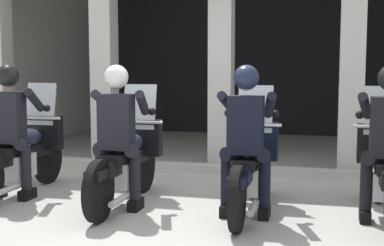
{
  "coord_description": "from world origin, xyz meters",
  "views": [
    {
      "loc": [
        1.51,
        -5.86,
        1.59
      ],
      "look_at": [
        0.0,
        0.23,
        0.92
      ],
      "focal_mm": 51.39,
      "sensor_mm": 36.0,
      "label": 1
    }
  ],
  "objects_px": {
    "motorcycle_far_left": "(24,153)",
    "police_officer_center_left": "(118,124)",
    "motorcycle_center_left": "(127,160)",
    "police_officer_far_left": "(10,120)",
    "police_officer_center_right": "(246,128)",
    "motorcycle_center_right": "(250,165)"
  },
  "relations": [
    {
      "from": "motorcycle_far_left",
      "to": "police_officer_center_left",
      "type": "xyz_separation_m",
      "value": [
        1.4,
        -0.43,
        0.44
      ]
    },
    {
      "from": "motorcycle_center_left",
      "to": "police_officer_center_left",
      "type": "height_order",
      "value": "police_officer_center_left"
    },
    {
      "from": "motorcycle_far_left",
      "to": "police_officer_far_left",
      "type": "bearing_deg",
      "value": -70.16
    },
    {
      "from": "motorcycle_far_left",
      "to": "police_officer_far_left",
      "type": "relative_size",
      "value": 1.29
    },
    {
      "from": "motorcycle_center_left",
      "to": "police_officer_center_right",
      "type": "relative_size",
      "value": 1.29
    },
    {
      "from": "police_officer_center_right",
      "to": "motorcycle_far_left",
      "type": "bearing_deg",
      "value": -171.77
    },
    {
      "from": "police_officer_far_left",
      "to": "motorcycle_center_left",
      "type": "bearing_deg",
      "value": 25.75
    },
    {
      "from": "motorcycle_far_left",
      "to": "police_officer_center_left",
      "type": "height_order",
      "value": "police_officer_center_left"
    },
    {
      "from": "motorcycle_center_right",
      "to": "police_officer_center_left",
      "type": "bearing_deg",
      "value": -151.36
    },
    {
      "from": "police_officer_center_left",
      "to": "police_officer_center_right",
      "type": "relative_size",
      "value": 1.0
    },
    {
      "from": "motorcycle_center_left",
      "to": "motorcycle_center_right",
      "type": "height_order",
      "value": "same"
    },
    {
      "from": "police_officer_far_left",
      "to": "police_officer_center_left",
      "type": "relative_size",
      "value": 1.0
    },
    {
      "from": "motorcycle_center_right",
      "to": "police_officer_center_right",
      "type": "distance_m",
      "value": 0.52
    },
    {
      "from": "motorcycle_center_left",
      "to": "police_officer_center_right",
      "type": "xyz_separation_m",
      "value": [
        1.4,
        -0.27,
        0.44
      ]
    },
    {
      "from": "police_officer_center_left",
      "to": "police_officer_far_left",
      "type": "bearing_deg",
      "value": -164.39
    },
    {
      "from": "police_officer_far_left",
      "to": "motorcycle_center_right",
      "type": "distance_m",
      "value": 2.85
    },
    {
      "from": "motorcycle_far_left",
      "to": "police_officer_far_left",
      "type": "distance_m",
      "value": 0.52
    },
    {
      "from": "police_officer_far_left",
      "to": "police_officer_center_right",
      "type": "xyz_separation_m",
      "value": [
        2.81,
        -0.13,
        0.0
      ]
    },
    {
      "from": "police_officer_far_left",
      "to": "motorcycle_center_right",
      "type": "relative_size",
      "value": 0.78
    },
    {
      "from": "motorcycle_center_left",
      "to": "police_officer_center_left",
      "type": "distance_m",
      "value": 0.52
    },
    {
      "from": "police_officer_center_left",
      "to": "police_officer_center_right",
      "type": "xyz_separation_m",
      "value": [
        1.41,
        0.02,
        0.0
      ]
    },
    {
      "from": "police_officer_far_left",
      "to": "motorcycle_far_left",
      "type": "bearing_deg",
      "value": 109.84
    }
  ]
}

